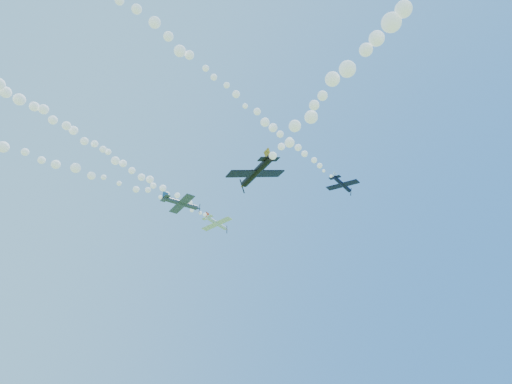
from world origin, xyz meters
TOP-DOWN VIEW (x-y plane):
  - plane_white at (6.55, 15.97)m, footprint 7.49×7.93m
  - smoke_trail_white at (-30.72, 6.39)m, footprint 70.32×20.11m
  - plane_navy at (15.81, -12.71)m, footprint 6.44×6.74m
  - smoke_trail_navy at (-26.45, -19.86)m, footprint 80.74×15.62m
  - plane_grey at (-7.19, 7.30)m, footprint 7.93×8.33m
  - plane_black at (-12.27, -21.02)m, footprint 7.49×7.54m

SIDE VIEW (x-z plane):
  - plane_black at x=-12.27m, z-range 33.10..36.15m
  - plane_grey at x=-7.19m, z-range 46.31..48.45m
  - smoke_trail_navy at x=-26.45m, z-range 49.60..52.18m
  - plane_navy at x=15.81m, z-range 50.02..52.16m
  - smoke_trail_white at x=-30.72m, z-range 50.72..53.84m
  - plane_white at x=6.55m, z-range 51.53..53.64m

